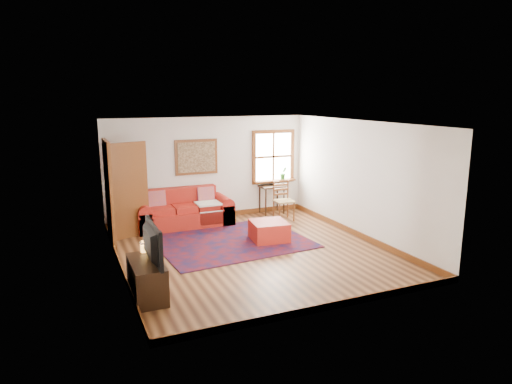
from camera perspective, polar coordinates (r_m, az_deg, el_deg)
name	(u,v)px	position (r m, az deg, el deg)	size (l,w,h in m)	color
ground	(252,251)	(9.03, -0.52, -7.44)	(5.50, 5.50, 0.00)	#452412
room_envelope	(251,168)	(8.63, -0.58, 2.99)	(5.04, 5.54, 2.52)	silver
window	(275,162)	(11.83, 2.34, 3.78)	(1.18, 0.20, 1.38)	white
doorway	(121,190)	(9.88, -16.53, 0.21)	(0.89, 1.08, 2.14)	black
framed_artwork	(196,157)	(11.07, -7.45, 4.36)	(1.05, 0.07, 0.85)	brown
persian_rug	(231,241)	(9.61, -3.11, -6.16)	(3.03, 2.42, 0.02)	#5C0D10
red_leather_sofa	(184,214)	(10.83, -9.02, -2.68)	(2.21, 0.91, 0.87)	#B02116
red_ottoman	(269,231)	(9.62, 1.64, -4.91)	(0.72, 0.72, 0.41)	#B02116
side_table	(272,190)	(11.73, 1.99, 0.22)	(0.61, 0.46, 0.73)	black
ladder_back_chair	(283,199)	(11.19, 3.38, -0.89)	(0.46, 0.44, 0.95)	tan
media_cabinet	(147,279)	(7.21, -13.49, -10.54)	(0.46, 1.02, 0.56)	black
television	(147,243)	(6.96, -13.48, -6.27)	(1.03, 0.14, 0.60)	black
candle_hurricane	(144,247)	(7.49, -13.83, -6.71)	(0.12, 0.12, 0.18)	silver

